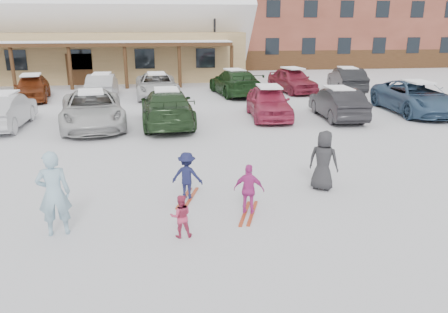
{
  "coord_description": "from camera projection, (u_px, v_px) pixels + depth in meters",
  "views": [
    {
      "loc": [
        -1.18,
        -9.58,
        4.28
      ],
      "look_at": [
        0.3,
        1.0,
        1.0
      ],
      "focal_mm": 35.0,
      "sensor_mm": 36.0,
      "label": 1
    }
  ],
  "objects": [
    {
      "name": "ground",
      "position": [
        217.0,
        209.0,
        10.48
      ],
      "size": [
        160.0,
        160.0,
        0.0
      ],
      "primitive_type": "plane",
      "color": "silver",
      "rests_on": "ground"
    },
    {
      "name": "day_lodge",
      "position": [
        61.0,
        27.0,
        34.6
      ],
      "size": [
        29.12,
        12.5,
        10.38
      ],
      "color": "tan",
      "rests_on": "ground"
    },
    {
      "name": "lamp_post",
      "position": [
        215.0,
        33.0,
        32.69
      ],
      "size": [
        0.5,
        0.25,
        6.3
      ],
      "color": "black",
      "rests_on": "ground"
    },
    {
      "name": "conifer_3",
      "position": [
        221.0,
        15.0,
        51.43
      ],
      "size": [
        3.96,
        3.96,
        9.18
      ],
      "color": "black",
      "rests_on": "ground"
    },
    {
      "name": "conifer_4",
      "position": [
        433.0,
        5.0,
        56.61
      ],
      "size": [
        5.06,
        5.06,
        11.73
      ],
      "color": "black",
      "rests_on": "ground"
    },
    {
      "name": "adult_skier",
      "position": [
        54.0,
        194.0,
        8.97
      ],
      "size": [
        0.73,
        0.54,
        1.83
      ],
      "primitive_type": "imported",
      "rotation": [
        0.0,
        0.0,
        3.31
      ],
      "color": "#90B8CB",
      "rests_on": "ground"
    },
    {
      "name": "toddler_red",
      "position": [
        181.0,
        216.0,
        8.99
      ],
      "size": [
        0.46,
        0.36,
        0.92
      ],
      "primitive_type": "imported",
      "rotation": [
        0.0,
        0.0,
        3.17
      ],
      "color": "#B93457",
      "rests_on": "ground"
    },
    {
      "name": "child_navy",
      "position": [
        187.0,
        176.0,
        10.93
      ],
      "size": [
        0.89,
        0.67,
        1.22
      ],
      "primitive_type": "imported",
      "rotation": [
        0.0,
        0.0,
        2.84
      ],
      "color": "#16193F",
      "rests_on": "ground"
    },
    {
      "name": "skis_child_navy",
      "position": [
        188.0,
        198.0,
        11.1
      ],
      "size": [
        0.61,
        1.4,
        0.03
      ],
      "primitive_type": "cube",
      "rotation": [
        0.0,
        0.0,
        2.84
      ],
      "color": "#A23517",
      "rests_on": "ground"
    },
    {
      "name": "child_magenta",
      "position": [
        249.0,
        190.0,
        10.03
      ],
      "size": [
        0.77,
        0.51,
        1.21
      ],
      "primitive_type": "imported",
      "rotation": [
        0.0,
        0.0,
        2.8
      ],
      "color": "#C13390",
      "rests_on": "ground"
    },
    {
      "name": "skis_child_magenta",
      "position": [
        249.0,
        213.0,
        10.2
      ],
      "size": [
        0.65,
        1.39,
        0.03
      ],
      "primitive_type": "cube",
      "rotation": [
        0.0,
        0.0,
        2.8
      ],
      "color": "#A23517",
      "rests_on": "ground"
    },
    {
      "name": "bystander_dark",
      "position": [
        323.0,
        160.0,
        11.5
      ],
      "size": [
        0.94,
        0.87,
        1.61
      ],
      "primitive_type": "imported",
      "rotation": [
        0.0,
        0.0,
        2.53
      ],
      "color": "#29292B",
      "rests_on": "ground"
    },
    {
      "name": "parked_car_1",
      "position": [
        4.0,
        111.0,
        18.36
      ],
      "size": [
        1.62,
        4.49,
        1.47
      ],
      "primitive_type": "imported",
      "rotation": [
        0.0,
        0.0,
        3.16
      ],
      "color": "#B7B8BB",
      "rests_on": "ground"
    },
    {
      "name": "parked_car_2",
      "position": [
        92.0,
        109.0,
        18.51
      ],
      "size": [
        3.37,
        5.82,
        1.53
      ],
      "primitive_type": "imported",
      "rotation": [
        0.0,
        0.0,
        0.16
      ],
      "color": "#BBBBBB",
      "rests_on": "ground"
    },
    {
      "name": "parked_car_3",
      "position": [
        167.0,
        108.0,
        18.84
      ],
      "size": [
        2.41,
        5.44,
        1.55
      ],
      "primitive_type": "imported",
      "rotation": [
        0.0,
        0.0,
        3.19
      ],
      "color": "#233C20",
      "rests_on": "ground"
    },
    {
      "name": "parked_car_4",
      "position": [
        269.0,
        102.0,
        20.28
      ],
      "size": [
        2.03,
        4.46,
        1.49
      ],
      "primitive_type": "imported",
      "rotation": [
        0.0,
        0.0,
        -0.06
      ],
      "color": "#AB2D4D",
      "rests_on": "ground"
    },
    {
      "name": "parked_car_5",
      "position": [
        338.0,
        103.0,
        20.16
      ],
      "size": [
        1.7,
        4.4,
        1.43
      ],
      "primitive_type": "imported",
      "rotation": [
        0.0,
        0.0,
        3.1
      ],
      "color": "black",
      "rests_on": "ground"
    },
    {
      "name": "parked_car_6",
      "position": [
        416.0,
        97.0,
        21.38
      ],
      "size": [
        2.82,
        5.7,
        1.55
      ],
      "primitive_type": "imported",
      "rotation": [
        0.0,
        0.0,
        -0.04
      ],
      "color": "#345070",
      "rests_on": "ground"
    },
    {
      "name": "parked_car_8",
      "position": [
        32.0,
        88.0,
        24.96
      ],
      "size": [
        2.4,
        4.53,
        1.47
      ],
      "primitive_type": "imported",
      "rotation": [
        0.0,
        0.0,
        0.16
      ],
      "color": "maroon",
      "rests_on": "ground"
    },
    {
      "name": "parked_car_9",
      "position": [
        102.0,
        86.0,
        25.84
      ],
      "size": [
        1.59,
        4.35,
        1.42
      ],
      "primitive_type": "imported",
      "rotation": [
        0.0,
        0.0,
        3.16
      ],
      "color": "#AAABAE",
      "rests_on": "ground"
    },
    {
      "name": "parked_car_10",
      "position": [
        157.0,
        85.0,
        25.86
      ],
      "size": [
        2.74,
        5.35,
        1.45
      ],
      "primitive_type": "imported",
      "rotation": [
        0.0,
        0.0,
        0.07
      ],
      "color": "silver",
      "rests_on": "ground"
    },
    {
      "name": "parked_car_11",
      "position": [
        235.0,
        82.0,
        26.78
      ],
      "size": [
        2.91,
        5.6,
        1.55
      ],
      "primitive_type": "imported",
      "rotation": [
        0.0,
        0.0,
        3.28
      ],
      "color": "#193617",
      "rests_on": "ground"
    },
    {
      "name": "parked_car_12",
      "position": [
        292.0,
        80.0,
        27.87
      ],
      "size": [
        2.57,
        4.77,
        1.54
      ],
      "primitive_type": "imported",
      "rotation": [
        0.0,
        0.0,
        0.17
      ],
      "color": "maroon",
      "rests_on": "ground"
    },
    {
      "name": "parked_car_13",
      "position": [
        347.0,
        80.0,
        28.14
      ],
      "size": [
        2.35,
        4.85,
        1.53
      ],
      "primitive_type": "imported",
      "rotation": [
        0.0,
        0.0,
        2.98
      ],
      "color": "black",
      "rests_on": "ground"
    }
  ]
}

